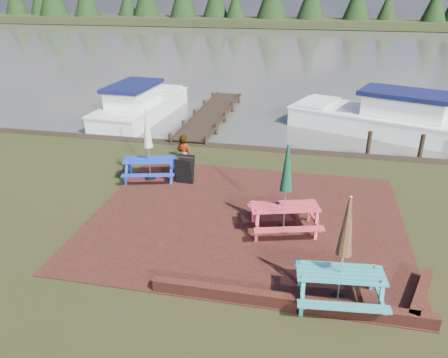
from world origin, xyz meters
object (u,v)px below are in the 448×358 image
at_px(picnic_table_teal, 341,268).
at_px(boat_jetty, 141,106).
at_px(picnic_table_red, 285,202).
at_px(jetty, 211,115).
at_px(boat_near, 385,119).
at_px(person, 183,135).
at_px(picnic_table_blue, 149,156).
at_px(chalkboard, 185,170).

bearing_deg(picnic_table_teal, boat_jetty, 120.82).
xyz_separation_m(picnic_table_red, jetty, (-4.64, 10.72, -0.79)).
bearing_deg(boat_jetty, boat_near, 3.36).
height_order(picnic_table_teal, picnic_table_red, picnic_table_red).
bearing_deg(person, picnic_table_teal, 143.51).
bearing_deg(boat_jetty, picnic_table_blue, -62.56).
xyz_separation_m(picnic_table_teal, picnic_table_red, (-1.40, 2.75, 0.01)).
relative_size(picnic_table_teal, jetty, 0.28).
xyz_separation_m(picnic_table_blue, person, (0.56, 2.27, 0.06)).
distance_m(picnic_table_red, chalkboard, 4.42).
relative_size(chalkboard, boat_near, 0.11).
bearing_deg(picnic_table_red, picnic_table_blue, 136.31).
bearing_deg(jetty, picnic_table_teal, -65.87).
relative_size(picnic_table_red, chalkboard, 2.69).
height_order(picnic_table_blue, chalkboard, picnic_table_blue).
distance_m(jetty, person, 5.93).
xyz_separation_m(picnic_table_teal, jetty, (-6.04, 13.48, -0.78)).
bearing_deg(person, jetty, -70.48).
xyz_separation_m(chalkboard, jetty, (-1.04, 8.19, -0.38)).
bearing_deg(chalkboard, picnic_table_blue, 179.88).
xyz_separation_m(jetty, person, (0.31, -5.87, 0.81)).
distance_m(picnic_table_teal, picnic_table_blue, 8.25).
bearing_deg(chalkboard, picnic_table_teal, -44.00).
height_order(picnic_table_teal, boat_near, picnic_table_teal).
xyz_separation_m(picnic_table_teal, picnic_table_blue, (-6.28, 5.34, -0.03)).
xyz_separation_m(jetty, boat_near, (8.50, -0.32, 0.36)).
relative_size(picnic_table_blue, person, 1.33).
relative_size(picnic_table_teal, boat_jetty, 0.34).
height_order(picnic_table_red, person, picnic_table_red).
xyz_separation_m(boat_near, person, (-8.20, -5.54, 0.45)).
xyz_separation_m(picnic_table_teal, boat_near, (2.47, 13.15, -0.41)).
xyz_separation_m(chalkboard, boat_near, (7.47, 7.87, -0.02)).
bearing_deg(person, boat_jetty, -37.47).
bearing_deg(jetty, person, -87.01).
distance_m(picnic_table_teal, chalkboard, 7.28).
xyz_separation_m(picnic_table_red, person, (-4.33, 4.86, 0.02)).
xyz_separation_m(picnic_table_red, chalkboard, (-3.60, 2.53, -0.41)).
height_order(picnic_table_blue, boat_jetty, picnic_table_blue).
bearing_deg(boat_jetty, jetty, 8.15).
distance_m(picnic_table_teal, picnic_table_red, 3.09).
relative_size(picnic_table_teal, person, 1.38).
relative_size(jetty, boat_near, 1.02).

